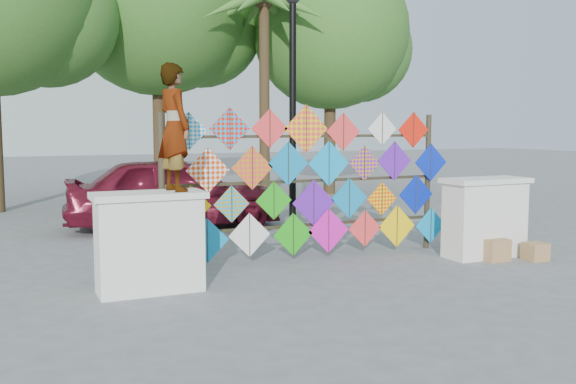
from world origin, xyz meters
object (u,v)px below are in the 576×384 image
at_px(kite_rack, 314,184).
at_px(sedan, 175,192).
at_px(lamppost, 293,92).
at_px(vendor_woman, 174,128).

height_order(kite_rack, sedan, kite_rack).
distance_m(kite_rack, lamppost, 1.96).
bearing_deg(lamppost, sedan, 117.74).
distance_m(sedan, lamppost, 3.63).
distance_m(vendor_woman, sedan, 5.24).
height_order(kite_rack, vendor_woman, vendor_woman).
relative_size(vendor_woman, lamppost, 0.36).
bearing_deg(sedan, vendor_woman, 172.17).
relative_size(kite_rack, vendor_woman, 3.07).
bearing_deg(sedan, kite_rack, -156.84).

